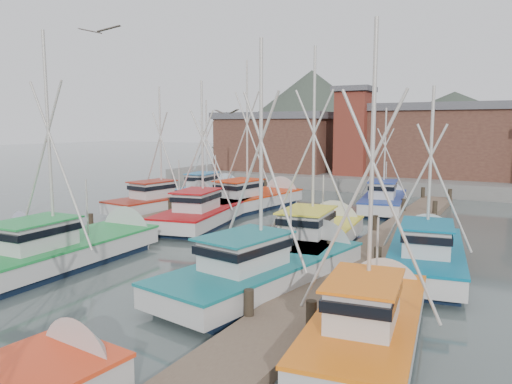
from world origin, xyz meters
The scene contains 20 objects.
ground centered at (0.00, 0.00, 0.00)m, with size 260.00×260.00×0.00m, color #43514E.
dock_left centered at (-7.00, 4.04, 0.21)m, with size 2.30×46.00×1.50m.
dock_right centered at (7.00, 4.04, 0.21)m, with size 2.30×46.00×1.50m.
quay centered at (0.00, 37.00, 0.60)m, with size 44.00×16.00×1.20m, color gray.
shed_left centered at (-11.00, 35.00, 4.34)m, with size 12.72×8.48×6.20m.
shed_center centered at (6.00, 37.00, 4.69)m, with size 14.84×9.54×6.90m.
lookout_tower centered at (-2.00, 33.00, 5.55)m, with size 3.60×3.60×8.50m.
distant_hills centered at (-12.76, 122.59, 0.00)m, with size 175.00×140.00×42.00m.
boat_4 centered at (-4.29, 0.31, 0.69)m, with size 4.33×10.26×10.77m.
boat_5 centered at (4.85, 1.96, 0.68)m, with size 4.79×10.42×9.96m.
boat_7 centered at (9.49, -1.29, 0.68)m, with size 3.70×8.45×9.34m.
boat_8 centered at (-4.18, 10.94, 0.68)m, with size 4.73×10.13×9.52m.
boat_9 centered at (4.25, 7.87, 0.69)m, with size 4.18×9.95×10.48m.
boat_10 centered at (-9.22, 13.49, 0.69)m, with size 4.08×9.50×9.46m.
boat_11 centered at (9.56, 6.93, 0.68)m, with size 4.10×9.29×8.36m.
boat_12 centered at (-4.32, 17.10, 0.69)m, with size 4.57×10.62×11.50m.
boat_13 centered at (4.22, 20.94, 0.68)m, with size 3.96×8.94×7.94m.
boat_14 centered at (-9.94, 19.89, 0.68)m, with size 3.85×9.11×8.77m.
gull_near centered at (1.12, -2.76, 8.95)m, with size 1.54×0.66×0.24m.
gull_far centered at (0.93, 4.97, 6.64)m, with size 1.50×0.66×0.24m.
Camera 1 is at (13.01, -14.46, 6.05)m, focal length 35.00 mm.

